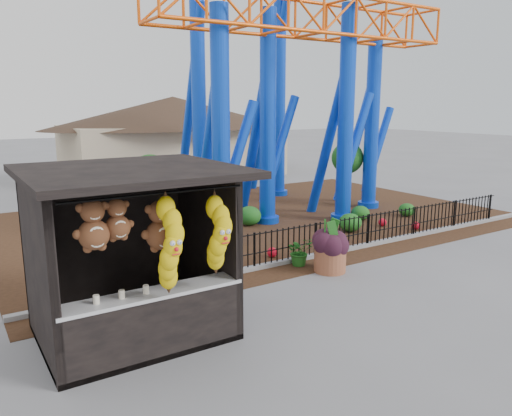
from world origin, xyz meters
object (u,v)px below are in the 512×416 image
terracotta_planter (330,259)px  potted_plant (300,251)px  roller_coaster (278,40)px  prize_booth (136,258)px

terracotta_planter → potted_plant: bearing=114.2°
roller_coaster → potted_plant: (-3.10, -5.53, -6.05)m
prize_booth → roller_coaster: (8.12, 7.33, 4.91)m
roller_coaster → terracotta_planter: roller_coaster is taller
potted_plant → prize_booth: bearing=-154.9°
roller_coaster → terracotta_planter: (-2.75, -6.32, -6.13)m
potted_plant → roller_coaster: bearing=66.0°
prize_booth → roller_coaster: bearing=42.1°
terracotta_planter → potted_plant: (-0.36, 0.79, 0.07)m
prize_booth → roller_coaster: size_ratio=0.32×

